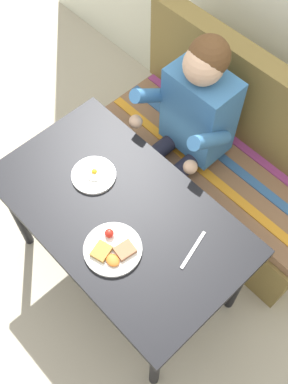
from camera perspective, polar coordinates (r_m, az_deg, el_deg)
name	(u,v)px	position (r m, az deg, el deg)	size (l,w,h in m)	color
ground_plane	(125,271)	(2.73, -2.33, -9.68)	(8.00, 8.00, 0.00)	#B8AF98
table	(120,219)	(2.14, -2.93, -3.36)	(1.20, 0.70, 0.73)	black
couch	(221,164)	(2.71, 9.50, 3.40)	(1.44, 0.56, 1.00)	olive
person	(189,121)	(2.35, 5.61, 8.68)	(0.45, 0.61, 1.21)	teal
plate_breakfast	(113,249)	(1.97, -3.89, -7.07)	(0.25, 0.25, 0.05)	white
plate_eggs	(94,175)	(2.16, -6.23, 2.11)	(0.21, 0.21, 0.04)	white
knife	(193,250)	(1.99, 6.08, -7.11)	(0.01, 0.20, 0.01)	silver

